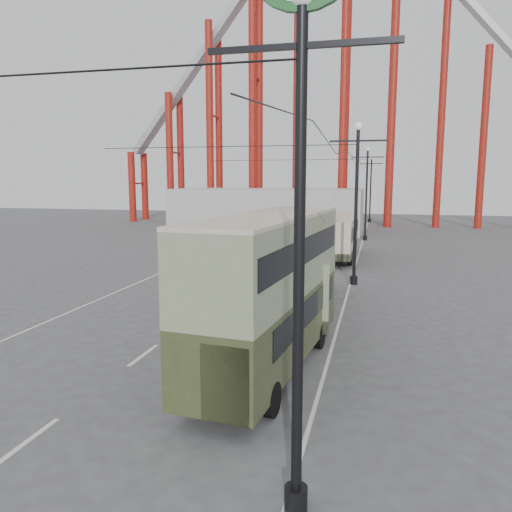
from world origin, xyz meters
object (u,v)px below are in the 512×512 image
(lamp_post_near, at_px, (302,74))
(single_decker_cream, at_px, (338,235))
(double_decker_bus, at_px, (269,285))
(single_decker_green, at_px, (300,273))
(pedestrian, at_px, (278,290))

(lamp_post_near, relative_size, single_decker_cream, 1.03)
(lamp_post_near, xyz_separation_m, double_decker_bus, (-1.98, 6.70, -5.02))
(double_decker_bus, bearing_deg, lamp_post_near, -67.60)
(single_decker_green, distance_m, pedestrian, 1.60)
(double_decker_bus, height_order, pedestrian, double_decker_bus)
(lamp_post_near, height_order, single_decker_green, lamp_post_near)
(double_decker_bus, bearing_deg, pedestrian, 105.36)
(lamp_post_near, relative_size, single_decker_green, 0.95)
(pedestrian, bearing_deg, single_decker_green, 146.05)
(single_decker_cream, bearing_deg, lamp_post_near, -86.54)
(single_decker_cream, distance_m, pedestrian, 15.94)
(double_decker_bus, relative_size, pedestrian, 6.20)
(lamp_post_near, distance_m, pedestrian, 16.89)
(double_decker_bus, height_order, single_decker_cream, double_decker_bus)
(single_decker_green, bearing_deg, double_decker_bus, -94.78)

